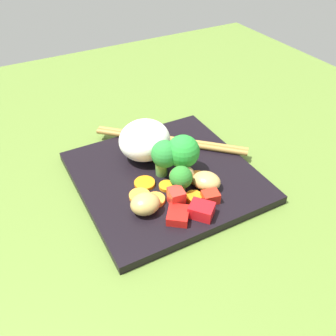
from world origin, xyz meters
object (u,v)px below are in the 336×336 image
object	(u,v)px
rice_mound	(145,140)
broccoli_floret_2	(183,152)
carrot_slice_4	(140,196)
chopstick_pair	(170,140)
square_plate	(165,177)

from	to	relation	value
rice_mound	broccoli_floret_2	distance (cm)	6.99
broccoli_floret_2	carrot_slice_4	distance (cm)	8.68
broccoli_floret_2	rice_mound	bearing A→B (deg)	-64.98
rice_mound	chopstick_pair	size ratio (longest dim) A/B	0.42
square_plate	broccoli_floret_2	size ratio (longest dim) A/B	3.95
broccoli_floret_2	carrot_slice_4	bearing A→B (deg)	13.51
rice_mound	broccoli_floret_2	size ratio (longest dim) A/B	1.30
carrot_slice_4	rice_mound	bearing A→B (deg)	-120.69
square_plate	carrot_slice_4	bearing A→B (deg)	27.58
broccoli_floret_2	chopstick_pair	bearing A→B (deg)	-106.04
square_plate	carrot_slice_4	size ratio (longest dim) A/B	8.57
rice_mound	chopstick_pair	bearing A→B (deg)	-166.40
square_plate	broccoli_floret_2	distance (cm)	4.93
square_plate	chopstick_pair	xyz separation A→B (cm)	(-4.49, -6.55, 1.06)
rice_mound	carrot_slice_4	xyz separation A→B (cm)	(4.85, 8.17, -2.62)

